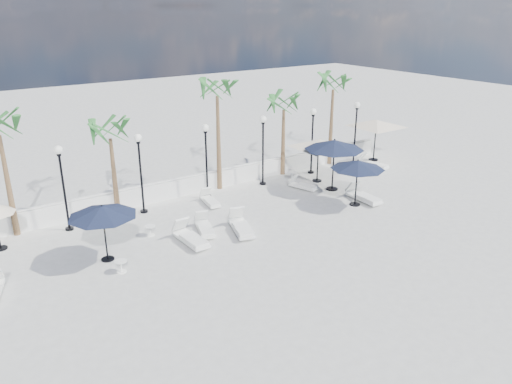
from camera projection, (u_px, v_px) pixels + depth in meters
ground at (285, 243)px, 20.79m from camera, size 100.00×100.00×0.00m
balustrade at (198, 183)px, 26.39m from camera, size 26.00×0.30×1.01m
lamppost_1 at (62, 176)px, 21.17m from camera, size 0.36×0.36×3.84m
lamppost_2 at (140, 163)px, 23.04m from camera, size 0.36×0.36×3.84m
lamppost_3 at (206, 151)px, 24.91m from camera, size 0.36×0.36×3.84m
lamppost_4 at (263, 141)px, 26.78m from camera, size 0.36×0.36×3.84m
lamppost_5 at (312, 132)px, 28.65m from camera, size 0.36×0.36×3.84m
lamppost_6 at (356, 124)px, 30.52m from camera, size 0.36×0.36×3.84m
palm_1 at (110, 135)px, 22.68m from camera, size 2.60×2.60×4.70m
palm_2 at (217, 94)px, 25.25m from camera, size 2.60×2.60×6.10m
palm_3 at (284, 107)px, 27.95m from camera, size 2.60×2.60×4.90m
palm_4 at (333, 87)px, 29.66m from camera, size 2.60×2.60×5.70m
lounger_1 at (190, 237)px, 20.71m from camera, size 0.76×2.15×0.80m
lounger_2 at (241, 226)px, 21.74m from camera, size 1.34×2.28×0.81m
lounger_3 at (205, 227)px, 21.72m from camera, size 1.14×1.96×0.70m
lounger_4 at (303, 185)px, 26.89m from camera, size 0.97×1.69×0.60m
lounger_5 at (210, 200)px, 24.81m from camera, size 0.80×1.75×0.63m
lounger_6 at (363, 196)px, 25.20m from camera, size 0.77×2.12×0.79m
lounger_7 at (372, 164)px, 30.35m from camera, size 1.08×2.09×0.75m
side_table_0 at (150, 230)px, 21.41m from camera, size 0.46×0.46×0.45m
side_table_1 at (121, 265)px, 18.46m from camera, size 0.47×0.47×0.46m
side_table_2 at (292, 175)px, 28.16m from camera, size 0.54×0.54×0.52m
parasol_navy_left at (102, 211)px, 18.73m from camera, size 2.62×2.62×2.32m
parasol_navy_mid at (334, 145)px, 26.01m from camera, size 3.14×3.14×2.81m
parasol_navy_right at (358, 165)px, 24.06m from camera, size 2.64×2.64×2.37m
parasol_cream_sq_a at (319, 141)px, 27.33m from camera, size 5.11×5.11×2.51m
parasol_cream_sq_b at (377, 120)px, 31.05m from camera, size 5.61×5.61×2.81m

